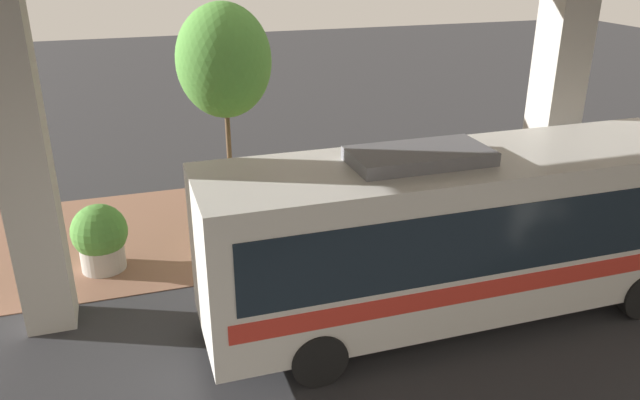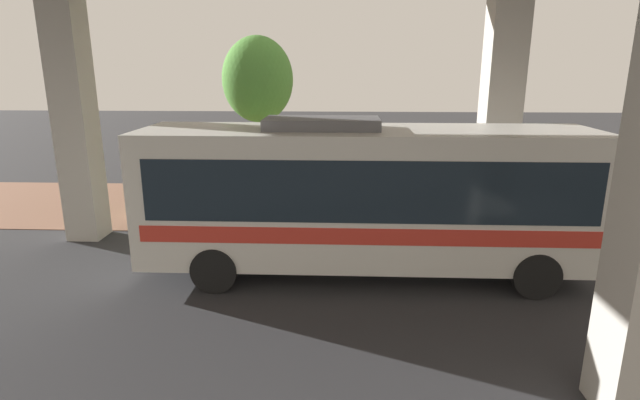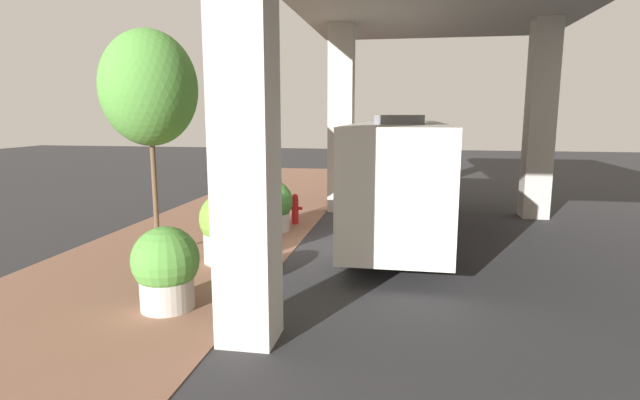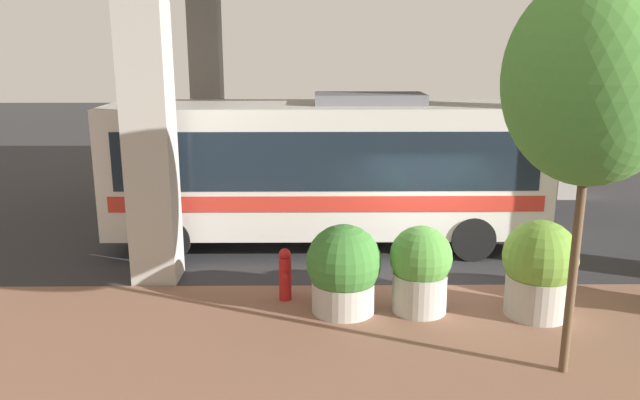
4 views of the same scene
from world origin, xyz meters
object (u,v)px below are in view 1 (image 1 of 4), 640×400
object	(u,v)px
planter_extra	(371,207)
planter_front	(100,238)
bus	(462,227)
fire_hydrant	(418,220)
street_tree_near	(224,61)
planter_middle	(319,213)
planter_back	(235,218)

from	to	relation	value
planter_extra	planter_front	bearing A→B (deg)	-92.04
bus	fire_hydrant	size ratio (longest dim) A/B	9.73
fire_hydrant	street_tree_near	world-z (taller)	street_tree_near
planter_front	street_tree_near	bearing A→B (deg)	120.23
planter_middle	planter_extra	size ratio (longest dim) A/B	0.98
planter_middle	street_tree_near	distance (m)	4.48
fire_hydrant	planter_middle	world-z (taller)	planter_middle
planter_front	planter_back	xyz separation A→B (m)	(0.03, 3.10, 0.08)
planter_middle	street_tree_near	size ratio (longest dim) A/B	0.28
planter_front	planter_middle	distance (m)	5.17
planter_middle	planter_extra	world-z (taller)	planter_extra
planter_middle	planter_extra	xyz separation A→B (m)	(0.01, 1.38, -0.02)
fire_hydrant	planter_front	distance (m)	7.67
bus	street_tree_near	distance (m)	7.40
planter_back	street_tree_near	distance (m)	3.95
fire_hydrant	street_tree_near	xyz separation A→B (m)	(-2.72, -4.25, 3.76)
fire_hydrant	planter_extra	world-z (taller)	planter_extra
bus	planter_back	bearing A→B (deg)	-138.31
planter_middle	planter_back	bearing A→B (deg)	-95.43
bus	planter_extra	xyz separation A→B (m)	(-3.94, -0.25, -1.17)
planter_extra	street_tree_near	world-z (taller)	street_tree_near
bus	planter_back	size ratio (longest dim) A/B	5.71
fire_hydrant	planter_back	size ratio (longest dim) A/B	0.59
planter_extra	planter_middle	bearing A→B (deg)	-90.35
planter_front	fire_hydrant	bearing A→B (deg)	84.36
fire_hydrant	bus	bearing A→B (deg)	-13.72
fire_hydrant	planter_middle	size ratio (longest dim) A/B	0.64
planter_front	planter_extra	xyz separation A→B (m)	(0.23, 6.55, -0.01)
planter_front	planter_back	distance (m)	3.10
bus	planter_middle	size ratio (longest dim) A/B	6.26
planter_front	street_tree_near	xyz separation A→B (m)	(-1.97, 3.38, 3.47)
planter_front	planter_middle	xyz separation A→B (m)	(0.23, 5.17, 0.01)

